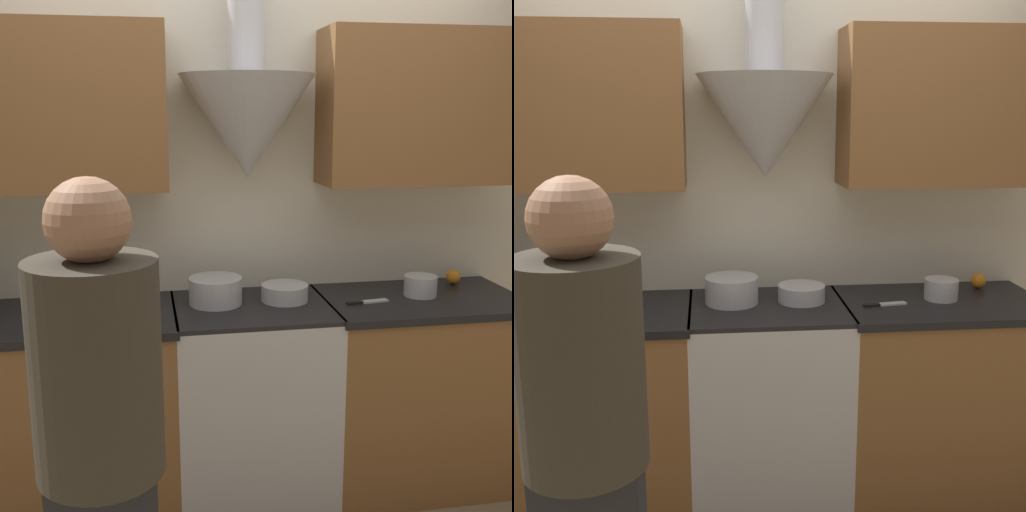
% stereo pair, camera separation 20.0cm
% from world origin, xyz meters
% --- Properties ---
extents(wall_back, '(8.40, 0.60, 2.60)m').
position_xyz_m(wall_back, '(-0.07, 0.57, 1.47)').
color(wall_back, silver).
rests_on(wall_back, ground_plane).
extents(counter_left, '(1.35, 0.62, 0.93)m').
position_xyz_m(counter_left, '(-1.02, 0.31, 0.47)').
color(counter_left, brown).
rests_on(counter_left, ground_plane).
extents(counter_right, '(0.94, 0.62, 0.93)m').
position_xyz_m(counter_right, '(0.81, 0.31, 0.47)').
color(counter_right, brown).
rests_on(counter_right, ground_plane).
extents(stove_range, '(0.71, 0.60, 0.93)m').
position_xyz_m(stove_range, '(0.00, 0.31, 0.47)').
color(stove_range, silver).
rests_on(stove_range, ground_plane).
extents(stock_pot, '(0.24, 0.24, 0.12)m').
position_xyz_m(stock_pot, '(-0.16, 0.36, 0.99)').
color(stock_pot, silver).
rests_on(stock_pot, stove_range).
extents(mixing_bowl, '(0.22, 0.22, 0.08)m').
position_xyz_m(mixing_bowl, '(0.16, 0.35, 0.97)').
color(mixing_bowl, silver).
rests_on(mixing_bowl, stove_range).
extents(orange_fruit, '(0.07, 0.07, 0.07)m').
position_xyz_m(orange_fruit, '(1.06, 0.49, 0.97)').
color(orange_fruit, orange).
rests_on(orange_fruit, counter_right).
extents(saucepan, '(0.15, 0.15, 0.10)m').
position_xyz_m(saucepan, '(0.81, 0.32, 0.98)').
color(saucepan, silver).
rests_on(saucepan, counter_right).
extents(chefs_knife, '(0.21, 0.06, 0.01)m').
position_xyz_m(chefs_knife, '(0.53, 0.25, 0.94)').
color(chefs_knife, silver).
rests_on(chefs_knife, counter_right).
extents(person_foreground_left, '(0.33, 0.33, 1.64)m').
position_xyz_m(person_foreground_left, '(-0.60, -0.86, 0.91)').
color(person_foreground_left, '#28282D').
rests_on(person_foreground_left, ground_plane).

